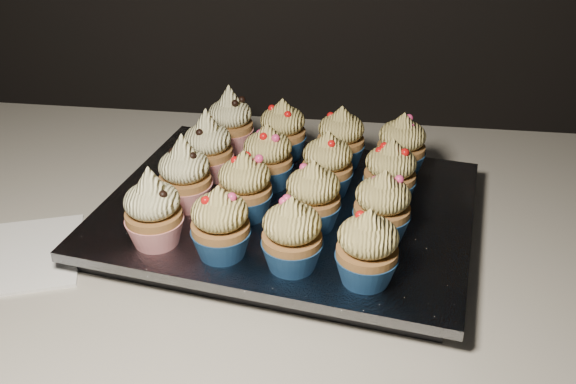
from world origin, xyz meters
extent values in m
cube|color=beige|center=(0.00, 1.70, 0.88)|extent=(2.44, 0.64, 0.04)
cube|color=white|center=(-0.39, 1.57, 0.90)|extent=(0.18, 0.18, 0.00)
cube|color=black|center=(-0.09, 1.67, 0.91)|extent=(0.44, 0.36, 0.02)
cube|color=silver|center=(-0.09, 1.67, 0.93)|extent=(0.48, 0.40, 0.01)
cone|color=red|center=(-0.22, 1.58, 0.95)|extent=(0.06, 0.06, 0.03)
ellipsoid|color=#FFF7B3|center=(-0.22, 1.58, 0.99)|extent=(0.06, 0.06, 0.04)
cone|color=#FFF7B3|center=(-0.22, 1.58, 1.02)|extent=(0.03, 0.03, 0.03)
cone|color=navy|center=(-0.15, 1.56, 0.95)|extent=(0.06, 0.06, 0.03)
ellipsoid|color=#E7D075|center=(-0.15, 1.56, 0.99)|extent=(0.06, 0.06, 0.04)
cone|color=#E7D075|center=(-0.15, 1.56, 1.01)|extent=(0.03, 0.03, 0.02)
cone|color=navy|center=(-0.07, 1.55, 0.95)|extent=(0.06, 0.06, 0.03)
ellipsoid|color=#E7D075|center=(-0.07, 1.55, 0.99)|extent=(0.06, 0.06, 0.04)
cone|color=#E7D075|center=(-0.07, 1.55, 1.01)|extent=(0.03, 0.03, 0.02)
cone|color=navy|center=(0.00, 1.54, 0.95)|extent=(0.06, 0.06, 0.03)
ellipsoid|color=#E7D075|center=(0.00, 1.54, 0.99)|extent=(0.06, 0.06, 0.04)
cone|color=#E7D075|center=(0.00, 1.54, 1.01)|extent=(0.03, 0.03, 0.02)
cone|color=red|center=(-0.21, 1.66, 0.95)|extent=(0.06, 0.06, 0.03)
ellipsoid|color=#FFF7B3|center=(-0.21, 1.66, 0.99)|extent=(0.06, 0.06, 0.04)
cone|color=#FFF7B3|center=(-0.21, 1.66, 1.02)|extent=(0.03, 0.03, 0.03)
cone|color=navy|center=(-0.14, 1.64, 0.95)|extent=(0.06, 0.06, 0.03)
ellipsoid|color=#E7D075|center=(-0.14, 1.64, 0.99)|extent=(0.06, 0.06, 0.04)
cone|color=#E7D075|center=(-0.14, 1.64, 1.01)|extent=(0.03, 0.03, 0.02)
cone|color=navy|center=(-0.06, 1.63, 0.95)|extent=(0.06, 0.06, 0.03)
ellipsoid|color=#E7D075|center=(-0.06, 1.63, 0.99)|extent=(0.06, 0.06, 0.04)
cone|color=#E7D075|center=(-0.06, 1.63, 1.01)|extent=(0.03, 0.03, 0.02)
cone|color=navy|center=(0.02, 1.62, 0.95)|extent=(0.06, 0.06, 0.03)
ellipsoid|color=#E7D075|center=(0.02, 1.62, 0.99)|extent=(0.06, 0.06, 0.04)
cone|color=#E7D075|center=(0.02, 1.62, 1.01)|extent=(0.03, 0.03, 0.02)
cone|color=red|center=(-0.20, 1.73, 0.95)|extent=(0.06, 0.06, 0.03)
ellipsoid|color=#FFF7B3|center=(-0.20, 1.73, 0.99)|extent=(0.06, 0.06, 0.04)
cone|color=#FFF7B3|center=(-0.20, 1.73, 1.02)|extent=(0.03, 0.03, 0.03)
cone|color=navy|center=(-0.12, 1.72, 0.95)|extent=(0.06, 0.06, 0.03)
ellipsoid|color=#E7D075|center=(-0.12, 1.72, 0.99)|extent=(0.06, 0.06, 0.04)
cone|color=#E7D075|center=(-0.12, 1.72, 1.01)|extent=(0.03, 0.03, 0.02)
cone|color=navy|center=(-0.05, 1.71, 0.95)|extent=(0.06, 0.06, 0.03)
ellipsoid|color=#E7D075|center=(-0.05, 1.71, 0.99)|extent=(0.06, 0.06, 0.04)
cone|color=#E7D075|center=(-0.05, 1.71, 1.01)|extent=(0.03, 0.03, 0.02)
cone|color=navy|center=(0.03, 1.70, 0.95)|extent=(0.06, 0.06, 0.03)
ellipsoid|color=#E7D075|center=(0.03, 1.70, 0.99)|extent=(0.06, 0.06, 0.04)
cone|color=#E7D075|center=(0.03, 1.70, 1.01)|extent=(0.03, 0.03, 0.02)
cone|color=red|center=(-0.19, 1.81, 0.95)|extent=(0.06, 0.06, 0.03)
ellipsoid|color=#FFF7B3|center=(-0.19, 1.81, 0.99)|extent=(0.06, 0.06, 0.04)
cone|color=#FFF7B3|center=(-0.19, 1.81, 1.02)|extent=(0.03, 0.03, 0.03)
cone|color=navy|center=(-0.12, 1.80, 0.95)|extent=(0.06, 0.06, 0.03)
ellipsoid|color=#E7D075|center=(-0.12, 1.80, 0.99)|extent=(0.06, 0.06, 0.04)
cone|color=#E7D075|center=(-0.12, 1.80, 1.01)|extent=(0.03, 0.03, 0.02)
cone|color=navy|center=(-0.04, 1.78, 0.95)|extent=(0.06, 0.06, 0.03)
ellipsoid|color=#E7D075|center=(-0.04, 1.78, 0.99)|extent=(0.06, 0.06, 0.04)
cone|color=#E7D075|center=(-0.04, 1.78, 1.01)|extent=(0.03, 0.03, 0.02)
cone|color=navy|center=(0.04, 1.77, 0.95)|extent=(0.06, 0.06, 0.03)
ellipsoid|color=#E7D075|center=(0.04, 1.77, 0.99)|extent=(0.06, 0.06, 0.04)
cone|color=#E7D075|center=(0.04, 1.77, 1.01)|extent=(0.03, 0.03, 0.02)
camera|label=1|loc=(-0.01, 1.02, 1.34)|focal=40.00mm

